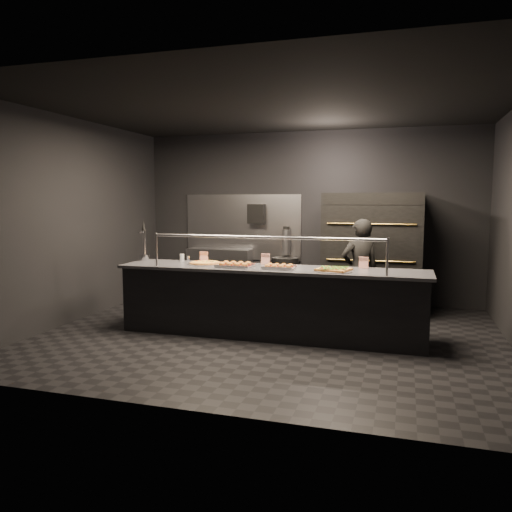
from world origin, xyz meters
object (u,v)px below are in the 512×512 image
object	(u,v)px
beer_tap	(144,249)
trash_bin	(285,280)
round_pizza	(205,263)
square_pizza	(334,270)
towel_dispenser	(257,214)
slider_tray_a	(235,265)
service_counter	(270,301)
slider_tray_b	(279,267)
prep_shelf	(220,273)
fire_extinguisher	(286,241)
pizza_oven	(373,252)
worker	(360,272)

from	to	relation	value
beer_tap	trash_bin	bearing A→B (deg)	51.56
round_pizza	trash_bin	world-z (taller)	round_pizza
square_pizza	trash_bin	xyz separation A→B (m)	(-1.17, 2.32, -0.54)
towel_dispenser	slider_tray_a	bearing A→B (deg)	-79.81
service_counter	slider_tray_b	xyz separation A→B (m)	(0.14, -0.08, 0.48)
round_pizza	prep_shelf	bearing A→B (deg)	106.07
towel_dispenser	fire_extinguisher	distance (m)	0.74
service_counter	prep_shelf	xyz separation A→B (m)	(-1.60, 2.32, -0.01)
pizza_oven	round_pizza	xyz separation A→B (m)	(-2.15, -1.84, -0.03)
fire_extinguisher	service_counter	bearing A→B (deg)	-81.70
round_pizza	fire_extinguisher	bearing A→B (deg)	75.60
pizza_oven	worker	bearing A→B (deg)	-97.94
service_counter	prep_shelf	distance (m)	2.82
pizza_oven	square_pizza	xyz separation A→B (m)	(-0.35, -2.00, -0.03)
beer_tap	round_pizza	bearing A→B (deg)	-6.04
prep_shelf	worker	distance (m)	2.99
towel_dispenser	square_pizza	world-z (taller)	towel_dispenser
service_counter	beer_tap	world-z (taller)	beer_tap
slider_tray_a	slider_tray_b	xyz separation A→B (m)	(0.59, 0.02, -0.00)
service_counter	fire_extinguisher	size ratio (longest dim) A/B	8.12
round_pizza	beer_tap	bearing A→B (deg)	173.96
prep_shelf	round_pizza	size ratio (longest dim) A/B	2.48
round_pizza	square_pizza	bearing A→B (deg)	-5.21
slider_tray_a	prep_shelf	bearing A→B (deg)	115.41
beer_tap	slider_tray_b	size ratio (longest dim) A/B	1.37
service_counter	round_pizza	xyz separation A→B (m)	(-0.95, 0.06, 0.47)
towel_dispenser	round_pizza	world-z (taller)	towel_dispenser
beer_tap	round_pizza	world-z (taller)	beer_tap
prep_shelf	square_pizza	world-z (taller)	square_pizza
slider_tray_a	round_pizza	bearing A→B (deg)	162.67
towel_dispenser	trash_bin	size ratio (longest dim) A/B	0.44
slider_tray_a	beer_tap	bearing A→B (deg)	170.12
prep_shelf	round_pizza	bearing A→B (deg)	-73.93
slider_tray_a	worker	xyz separation A→B (m)	(1.53, 1.11, -0.18)
fire_extinguisher	beer_tap	bearing A→B (deg)	-125.64
slider_tray_b	trash_bin	world-z (taller)	slider_tray_b
beer_tap	slider_tray_a	world-z (taller)	beer_tap
fire_extinguisher	slider_tray_b	size ratio (longest dim) A/B	1.16
fire_extinguisher	beer_tap	distance (m)	2.75
square_pizza	worker	distance (m)	1.16
pizza_oven	towel_dispenser	bearing A→B (deg)	166.86
beer_tap	square_pizza	xyz separation A→B (m)	(2.80, -0.27, -0.15)
pizza_oven	slider_tray_a	bearing A→B (deg)	-129.71
slider_tray_a	worker	size ratio (longest dim) A/B	0.32
towel_dispenser	slider_tray_a	size ratio (longest dim) A/B	0.71
service_counter	slider_tray_a	size ratio (longest dim) A/B	8.28
service_counter	fire_extinguisher	xyz separation A→B (m)	(-0.35, 2.40, 0.60)
fire_extinguisher	beer_tap	world-z (taller)	beer_tap
slider_tray_b	square_pizza	distance (m)	0.71
prep_shelf	fire_extinguisher	xyz separation A→B (m)	(1.25, 0.08, 0.61)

